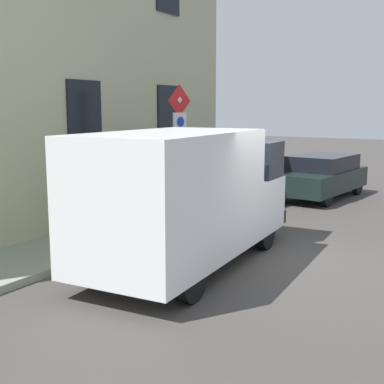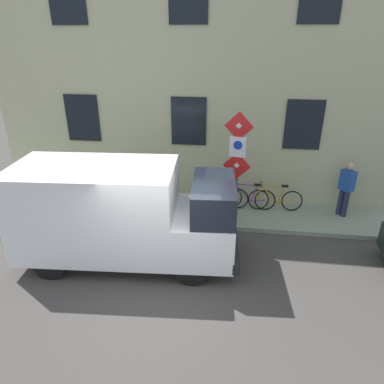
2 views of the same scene
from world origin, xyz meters
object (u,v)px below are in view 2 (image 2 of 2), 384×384
at_px(delivery_van, 122,212).
at_px(bicycle_purple, 248,198).
at_px(bicycle_orange, 275,199).
at_px(bicycle_blue, 222,196).
at_px(pedestrian, 346,187).
at_px(sign_post_stacked, 237,157).

distance_m(delivery_van, bicycle_purple, 4.40).
bearing_deg(bicycle_orange, bicycle_purple, -2.54).
relative_size(bicycle_blue, pedestrian, 1.00).
bearing_deg(bicycle_purple, pedestrian, -177.83).
xyz_separation_m(sign_post_stacked, pedestrian, (0.99, -3.30, -1.14)).
height_order(bicycle_orange, bicycle_purple, same).
height_order(bicycle_orange, pedestrian, pedestrian).
xyz_separation_m(sign_post_stacked, delivery_van, (-1.91, 2.70, -0.88)).
height_order(delivery_van, bicycle_orange, delivery_van).
xyz_separation_m(delivery_van, bicycle_purple, (2.98, -3.12, -0.82)).
xyz_separation_m(delivery_van, bicycle_orange, (2.98, -3.97, -0.82)).
xyz_separation_m(bicycle_purple, pedestrian, (-0.08, -2.87, 0.56)).
bearing_deg(sign_post_stacked, bicycle_blue, 21.43).
height_order(sign_post_stacked, bicycle_purple, sign_post_stacked).
height_order(delivery_van, pedestrian, delivery_van).
bearing_deg(delivery_van, bicycle_orange, 33.01).
bearing_deg(delivery_van, pedestrian, 21.89).
relative_size(bicycle_purple, bicycle_blue, 1.00).
bearing_deg(bicycle_purple, bicycle_blue, 3.80).
distance_m(bicycle_blue, pedestrian, 3.76).
distance_m(bicycle_orange, bicycle_blue, 1.69).
height_order(sign_post_stacked, pedestrian, sign_post_stacked).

